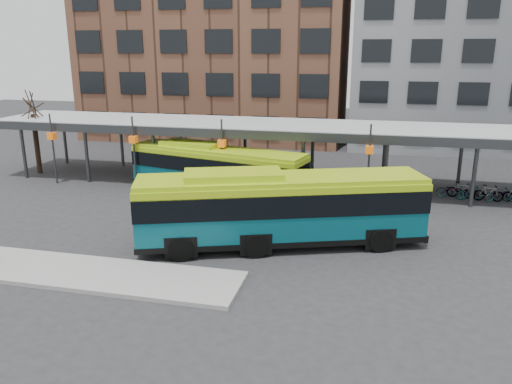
# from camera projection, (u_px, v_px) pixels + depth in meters

# --- Properties ---
(ground) EXTENTS (120.00, 120.00, 0.00)m
(ground) POSITION_uv_depth(u_px,v_px,m) (224.00, 258.00, 22.22)
(ground) COLOR #28282B
(ground) RESTS_ON ground
(boarding_island) EXTENTS (14.00, 3.00, 0.18)m
(boarding_island) POSITION_uv_depth(u_px,v_px,m) (76.00, 272.00, 20.60)
(boarding_island) COLOR gray
(boarding_island) RESTS_ON ground
(canopy) EXTENTS (40.00, 6.53, 4.80)m
(canopy) POSITION_uv_depth(u_px,v_px,m) (278.00, 128.00, 33.20)
(canopy) COLOR #999B9E
(canopy) RESTS_ON ground
(tree) EXTENTS (1.64, 1.64, 5.60)m
(tree) POSITION_uv_depth(u_px,v_px,m) (36.00, 141.00, 36.72)
(tree) COLOR black
(tree) RESTS_ON ground
(building_brick) EXTENTS (26.00, 14.00, 22.00)m
(building_brick) POSITION_uv_depth(u_px,v_px,m) (219.00, 28.00, 51.31)
(building_brick) COLOR brown
(building_brick) RESTS_ON ground
(building_grey) EXTENTS (24.00, 14.00, 20.00)m
(building_grey) POSITION_uv_depth(u_px,v_px,m) (489.00, 37.00, 45.89)
(building_grey) COLOR slate
(building_grey) RESTS_ON ground
(bus_front) EXTENTS (13.44, 7.13, 3.66)m
(bus_front) POSITION_uv_depth(u_px,v_px,m) (280.00, 207.00, 23.16)
(bus_front) COLOR #084C58
(bus_front) RESTS_ON ground
(bus_rear) EXTENTS (11.93, 5.20, 3.22)m
(bus_rear) POSITION_uv_depth(u_px,v_px,m) (216.00, 168.00, 31.65)
(bus_rear) COLOR #084C58
(bus_rear) RESTS_ON ground
(bike_rack) EXTENTS (7.72, 1.26, 1.04)m
(bike_rack) POSITION_uv_depth(u_px,v_px,m) (499.00, 194.00, 30.37)
(bike_rack) COLOR slate
(bike_rack) RESTS_ON ground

